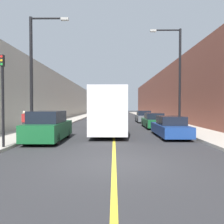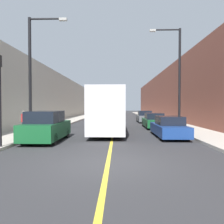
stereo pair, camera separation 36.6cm
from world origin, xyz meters
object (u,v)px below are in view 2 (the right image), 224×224
(street_lamp_left, at_px, (33,69))
(pedestrian, at_px, (24,121))
(parked_suv_left, at_px, (47,127))
(street_lamp_right, at_px, (177,73))
(traffic_light, at_px, (0,97))
(car_right_far, at_px, (145,117))
(car_right_near, at_px, (169,128))
(car_right_mid, at_px, (154,121))
(bus, at_px, (109,110))

(street_lamp_left, bearing_deg, pedestrian, 128.43)
(pedestrian, bearing_deg, parked_suv_left, -47.99)
(street_lamp_right, distance_m, traffic_light, 13.31)
(parked_suv_left, xyz_separation_m, street_lamp_left, (-1.25, 1.16, 3.74))
(car_right_far, relative_size, street_lamp_left, 0.58)
(car_right_near, distance_m, street_lamp_right, 5.44)
(car_right_near, height_order, street_lamp_right, street_lamp_right)
(car_right_near, relative_size, street_lamp_right, 0.57)
(car_right_mid, bearing_deg, car_right_near, -90.10)
(parked_suv_left, relative_size, pedestrian, 2.84)
(bus, height_order, car_right_near, bus)
(traffic_light, bearing_deg, car_right_mid, 49.83)
(car_right_near, bearing_deg, parked_suv_left, -166.99)
(car_right_mid, xyz_separation_m, pedestrian, (-10.58, -5.17, 0.33))
(car_right_mid, relative_size, street_lamp_left, 0.60)
(traffic_light, xyz_separation_m, pedestrian, (-1.35, 5.76, -1.56))
(parked_suv_left, distance_m, car_right_near, 8.06)
(street_lamp_right, bearing_deg, pedestrian, -170.73)
(parked_suv_left, xyz_separation_m, car_right_mid, (7.87, 8.19, -0.19))
(car_right_mid, bearing_deg, street_lamp_left, -142.37)
(street_lamp_right, bearing_deg, traffic_light, -143.97)
(street_lamp_left, xyz_separation_m, traffic_light, (-0.12, -3.91, -2.04))
(bus, xyz_separation_m, car_right_near, (4.26, -3.73, -1.16))
(bus, relative_size, car_right_far, 2.59)
(pedestrian, bearing_deg, bus, 21.86)
(parked_suv_left, xyz_separation_m, pedestrian, (-2.72, 3.02, 0.14))
(parked_suv_left, height_order, car_right_mid, parked_suv_left)
(car_right_far, bearing_deg, parked_suv_left, -116.67)
(car_right_far, relative_size, street_lamp_right, 0.54)
(street_lamp_left, distance_m, traffic_light, 4.41)
(bus, relative_size, car_right_mid, 2.51)
(street_lamp_right, relative_size, traffic_light, 1.88)
(traffic_light, bearing_deg, street_lamp_right, 36.03)
(parked_suv_left, relative_size, street_lamp_left, 0.59)
(parked_suv_left, xyz_separation_m, street_lamp_right, (9.24, 4.97, 4.02))
(parked_suv_left, distance_m, street_lamp_left, 4.11)
(car_right_near, height_order, traffic_light, traffic_light)
(bus, height_order, car_right_mid, bus)
(street_lamp_left, relative_size, pedestrian, 4.81)
(street_lamp_left, bearing_deg, bus, 42.16)
(car_right_mid, xyz_separation_m, street_lamp_right, (1.37, -3.22, 4.20))
(car_right_far, height_order, traffic_light, traffic_light)
(bus, distance_m, car_right_far, 11.09)
(traffic_light, bearing_deg, street_lamp_left, 88.30)
(parked_suv_left, bearing_deg, street_lamp_right, 28.26)
(car_right_mid, relative_size, traffic_light, 1.06)
(parked_suv_left, bearing_deg, bus, 57.03)
(parked_suv_left, bearing_deg, street_lamp_left, 136.98)
(car_right_mid, relative_size, street_lamp_right, 0.56)
(car_right_near, distance_m, car_right_mid, 6.37)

